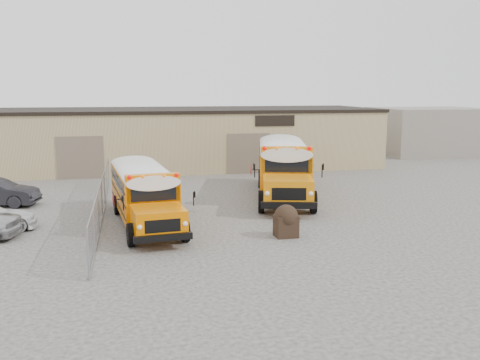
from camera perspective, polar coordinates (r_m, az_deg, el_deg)
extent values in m
plane|color=#3A3835|center=(24.62, -0.66, -4.97)|extent=(120.00, 120.00, 0.00)
cube|color=tan|center=(43.80, -5.64, 4.44)|extent=(30.00, 10.00, 4.50)
cube|color=black|center=(43.65, -5.69, 7.44)|extent=(30.20, 10.20, 0.25)
cube|color=black|center=(39.85, 3.75, 6.32)|extent=(3.00, 0.08, 0.80)
cube|color=#83715D|center=(38.82, -16.67, 2.29)|extent=(3.20, 0.08, 3.00)
cube|color=#83715D|center=(39.58, 0.92, 2.83)|extent=(3.20, 0.08, 3.00)
cylinder|color=gray|center=(18.25, -15.91, -7.68)|extent=(0.07, 0.07, 1.80)
cylinder|color=gray|center=(21.13, -15.32, -5.28)|extent=(0.07, 0.07, 1.80)
cylinder|color=gray|center=(24.03, -14.88, -3.45)|extent=(0.07, 0.07, 1.80)
cylinder|color=gray|center=(26.96, -14.53, -2.02)|extent=(0.07, 0.07, 1.80)
cylinder|color=gray|center=(29.90, -14.26, -0.88)|extent=(0.07, 0.07, 1.80)
cylinder|color=gray|center=(32.86, -14.03, 0.07)|extent=(0.07, 0.07, 1.80)
cylinder|color=gray|center=(35.82, -13.84, 0.85)|extent=(0.07, 0.07, 1.80)
cylinder|color=gray|center=(26.80, -14.61, -0.18)|extent=(0.05, 18.00, 0.05)
cylinder|color=gray|center=(27.14, -14.46, -3.78)|extent=(0.05, 18.00, 0.05)
cube|color=gray|center=(26.96, -14.53, -2.02)|extent=(0.02, 18.00, 1.70)
cube|color=gray|center=(55.44, 19.48, 4.98)|extent=(10.00, 8.00, 4.40)
cube|color=orange|center=(31.50, -11.74, 0.73)|extent=(3.09, 7.25, 1.90)
cube|color=orange|center=(27.14, -10.63, -1.56)|extent=(2.25, 2.25, 1.06)
cube|color=black|center=(27.99, -10.97, 0.75)|extent=(1.89, 0.27, 0.69)
cube|color=white|center=(31.36, -11.81, 2.69)|extent=(3.10, 7.33, 0.37)
cube|color=orange|center=(28.11, -11.06, 1.98)|extent=(2.31, 0.72, 0.33)
sphere|color=#E50705|center=(27.79, -13.00, 2.06)|extent=(0.19, 0.19, 0.19)
sphere|color=#E50705|center=(28.02, -9.04, 2.25)|extent=(0.19, 0.19, 0.19)
sphere|color=orange|center=(27.84, -11.91, 2.11)|extent=(0.19, 0.19, 0.19)
sphere|color=orange|center=(27.94, -10.12, 2.20)|extent=(0.19, 0.19, 0.19)
cube|color=black|center=(26.16, -10.28, -2.91)|extent=(2.28, 0.46, 0.26)
cube|color=black|center=(35.15, -12.35, 0.24)|extent=(2.27, 0.44, 0.26)
cube|color=black|center=(31.52, -11.73, 0.60)|extent=(3.11, 7.12, 0.06)
cube|color=black|center=(31.70, -11.83, 1.75)|extent=(3.00, 6.15, 0.57)
cylinder|color=black|center=(27.23, -12.92, -2.74)|extent=(0.37, 0.99, 0.96)
cylinder|color=black|center=(27.50, -8.34, -2.48)|extent=(0.37, 0.99, 0.96)
cylinder|color=black|center=(32.95, -13.86, -0.64)|extent=(0.37, 0.99, 0.96)
cylinder|color=black|center=(33.17, -10.06, -0.44)|extent=(0.37, 0.99, 0.96)
cylinder|color=#BF0505|center=(28.98, -14.30, 0.09)|extent=(0.09, 0.52, 0.52)
cube|color=orange|center=(38.83, 4.16, 2.99)|extent=(4.67, 8.83, 2.27)
cube|color=orange|center=(33.53, 4.50, 1.06)|extent=(2.94, 2.94, 1.27)
cube|color=black|center=(34.61, 4.43, 3.23)|extent=(2.22, 0.60, 0.83)
cube|color=white|center=(38.70, 4.19, 4.90)|extent=(4.69, 8.92, 0.44)
cube|color=orange|center=(34.79, 4.43, 4.42)|extent=(2.77, 1.17, 0.40)
sphere|color=#E50705|center=(34.49, 2.52, 4.61)|extent=(0.22, 0.22, 0.22)
sphere|color=#E50705|center=(34.59, 6.38, 4.58)|extent=(0.22, 0.22, 0.22)
sphere|color=orange|center=(34.50, 3.58, 4.60)|extent=(0.22, 0.22, 0.22)
sphere|color=orange|center=(34.55, 5.32, 4.59)|extent=(0.22, 0.22, 0.22)
cube|color=black|center=(32.32, 4.58, -0.17)|extent=(2.70, 0.87, 0.31)
cube|color=black|center=(43.20, 3.94, 2.33)|extent=(2.69, 0.85, 0.31)
cube|color=black|center=(38.84, 4.16, 2.87)|extent=(4.67, 8.68, 0.07)
cube|color=black|center=(39.10, 4.16, 3.97)|extent=(4.39, 7.55, 0.69)
cylinder|color=black|center=(33.71, 2.24, 0.03)|extent=(0.57, 1.19, 1.15)
cylinder|color=black|center=(33.83, 6.70, 0.01)|extent=(0.57, 1.19, 1.15)
cylinder|color=black|center=(40.62, 2.20, 1.69)|extent=(0.57, 1.19, 1.15)
cylinder|color=black|center=(40.72, 5.91, 1.66)|extent=(0.57, 1.19, 1.15)
cylinder|color=#BF0505|center=(35.93, 1.33, 2.69)|extent=(0.18, 0.61, 0.62)
cube|color=black|center=(22.94, 4.92, -4.91)|extent=(0.95, 0.86, 0.93)
sphere|color=black|center=(22.84, 4.94, -3.89)|extent=(1.02, 1.02, 1.02)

